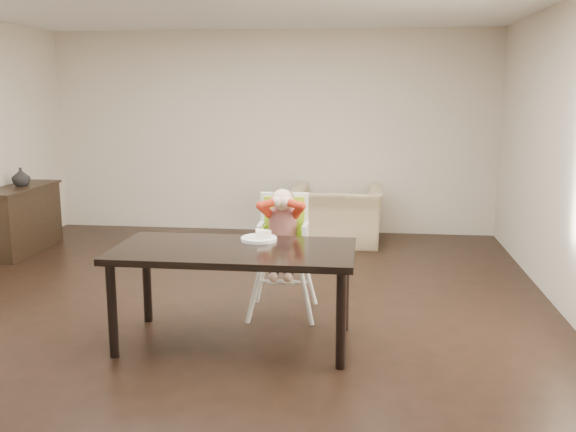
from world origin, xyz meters
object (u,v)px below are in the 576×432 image
object	(u,v)px
high_chair	(283,226)
armchair	(337,206)
sideboard	(22,219)
dining_table	(234,258)

from	to	relation	value
high_chair	armchair	world-z (taller)	high_chair
sideboard	dining_table	bearing A→B (deg)	-38.65
armchair	dining_table	bearing A→B (deg)	80.20
dining_table	armchair	size ratio (longest dim) A/B	1.62
high_chair	armchair	distance (m)	2.66
armchair	sideboard	world-z (taller)	armchair
sideboard	high_chair	bearing A→B (deg)	-27.36
dining_table	high_chair	xyz separation A→B (m)	(0.27, 0.73, 0.10)
high_chair	sideboard	world-z (taller)	high_chair
dining_table	high_chair	world-z (taller)	high_chair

